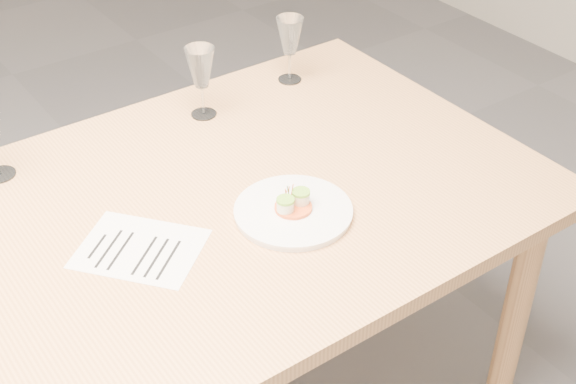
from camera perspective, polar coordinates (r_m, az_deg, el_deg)
dining_table at (r=1.74m, az=-17.91°, el=-7.47°), size 2.40×1.00×0.75m
dinner_plate at (r=1.77m, az=0.39°, el=-1.32°), size 0.26×0.26×0.07m
recipe_sheet at (r=1.71m, az=-10.49°, el=-3.99°), size 0.31×0.32×0.00m
wine_glass_2 at (r=2.08m, az=-6.24°, el=8.69°), size 0.08×0.08×0.19m
wine_glass_3 at (r=2.24m, az=0.12°, el=10.95°), size 0.08×0.08×0.19m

